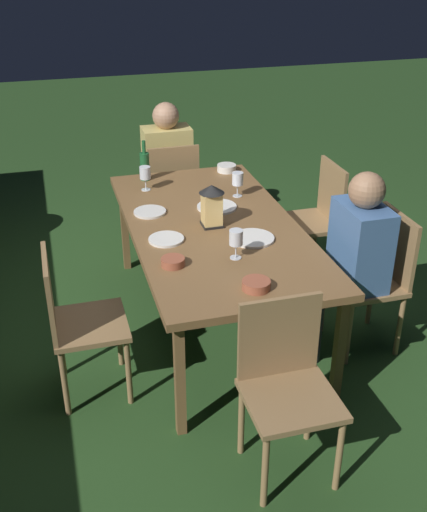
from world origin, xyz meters
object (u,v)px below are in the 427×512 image
Objects in this scene: chair_side_left_a at (376,274)px; person_in_blue at (349,256)px; bowl_olives at (256,284)px; plate_d at (150,212)px; bowl_salad at (227,168)px; chair_head_far at (172,189)px; wine_glass_a at (145,174)px; bowl_bread at (173,262)px; plate_b at (217,207)px; chair_side_right_a at (75,319)px; chair_head_near at (286,382)px; plate_c at (166,239)px; green_bottle_on_table at (145,165)px; lantern_centerpiece at (212,203)px; chair_side_left_b at (315,216)px; wine_glass_b at (238,180)px; wine_glass_c at (236,239)px; person_in_mustard at (166,163)px; dining_table at (214,232)px; plate_a at (253,238)px.

chair_side_left_a is 0.25m from person_in_blue.
person_in_blue reaches higher than bowl_olives.
bowl_salad is (0.61, -0.69, 0.02)m from plate_d.
bowl_salad is at bearing -135.85° from chair_head_far.
wine_glass_a is 1.31× the size of bowl_bread.
plate_b is 1.81× the size of bowl_salad.
bowl_bread is (0.00, -0.55, 0.27)m from chair_side_right_a.
plate_c is at bearing 16.29° from chair_head_near.
green_bottle_on_table reaches higher than chair_head_far.
person_in_blue is at bearing -124.85° from plate_d.
lantern_centerpiece is (0.44, 0.72, 0.24)m from person_in_blue.
chair_head_near is 1.58m from plate_d.
green_bottle_on_table is 1.69m from bowl_olives.
wine_glass_a is (0.23, 1.20, 0.36)m from chair_side_left_b.
lantern_centerpiece is 0.74m from wine_glass_a.
wine_glass_c is at bearing 161.66° from wine_glass_b.
person_in_blue is at bearing -159.64° from person_in_mustard.
wine_glass_c is (-0.00, 0.70, 0.21)m from person_in_blue.
plate_b and plate_d have the same top height.
wine_glass_a is 0.64m from wine_glass_b.
plate_c reaches higher than dining_table.
bowl_salad is (-0.56, -0.35, 0.12)m from person_in_mustard.
dining_table is 1.02m from chair_side_left_b.
wine_glass_a reaches higher than bowl_salad.
bowl_olives is (-2.04, 0.00, 0.27)m from chair_head_far.
wine_glass_a is 1.00× the size of wine_glass_b.
chair_side_right_a is 3.28× the size of lantern_centerpiece.
wine_glass_a is at bearing -28.02° from chair_side_right_a.
plate_a is at bearing -70.43° from bowl_bread.
dining_table is 2.29× the size of chair_head_far.
wine_glass_b is 1.19× the size of bowl_salad.
wine_glass_a is 0.59m from plate_b.
bowl_salad is (1.15, -0.18, 0.02)m from plate_a.
bowl_salad reaches higher than dining_table.
chair_head_far is 1.84m from person_in_blue.
chair_head_near is 6.13× the size of bowl_salad.
person_in_blue is 5.54× the size of plate_c.
dining_table is 15.46× the size of bowl_bread.
chair_side_left_a is 0.97m from wine_glass_c.
wine_glass_c is 0.81× the size of plate_d.
chair_side_right_a is 0.76× the size of person_in_blue.
chair_side_left_b is 0.76× the size of person_in_mustard.
green_bottle_on_table reaches higher than plate_c.
person_in_blue is 0.93m from plate_b.
bowl_bread is at bearing 88.51° from wine_glass_c.
bowl_salad is at bearing -72.19° from wine_glass_a.
green_bottle_on_table is 0.72m from wine_glass_b.
dining_table is at bearing -55.28° from lantern_centerpiece.
green_bottle_on_table reaches higher than chair_side_left_a.
plate_a is 1.16m from bowl_salad.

